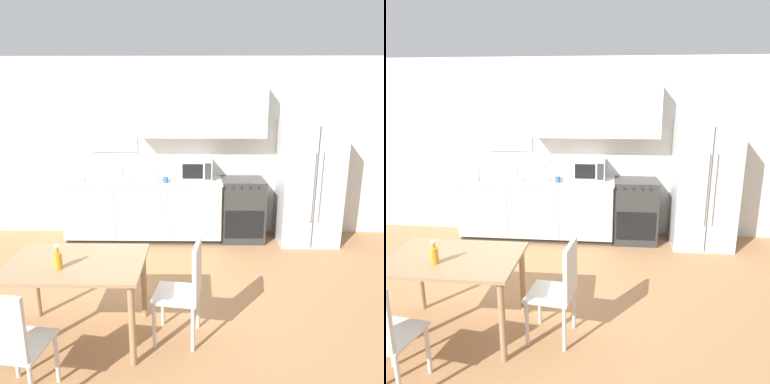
% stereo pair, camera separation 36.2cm
% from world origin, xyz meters
% --- Properties ---
extents(ground_plane, '(12.00, 12.00, 0.00)m').
position_xyz_m(ground_plane, '(0.00, 0.00, 0.00)').
color(ground_plane, '#9E7047').
extents(wall_back, '(12.00, 0.38, 2.70)m').
position_xyz_m(wall_back, '(0.11, 1.98, 1.46)').
color(wall_back, silver).
rests_on(wall_back, ground_plane).
extents(kitchen_counter, '(2.33, 0.65, 0.93)m').
position_xyz_m(kitchen_counter, '(-0.25, 1.67, 0.47)').
color(kitchen_counter, '#333333').
rests_on(kitchen_counter, ground_plane).
extents(oven_range, '(0.64, 0.61, 0.94)m').
position_xyz_m(oven_range, '(1.23, 1.69, 0.47)').
color(oven_range, '#2D2D2D').
rests_on(oven_range, ground_plane).
extents(refrigerator, '(0.84, 0.75, 1.79)m').
position_xyz_m(refrigerator, '(2.18, 1.63, 0.89)').
color(refrigerator, silver).
rests_on(refrigerator, ground_plane).
extents(kitchen_sink, '(0.58, 0.41, 0.26)m').
position_xyz_m(kitchen_sink, '(-0.74, 1.68, 0.94)').
color(kitchen_sink, '#B7BABC').
rests_on(kitchen_sink, kitchen_counter).
extents(microwave, '(0.46, 0.37, 0.30)m').
position_xyz_m(microwave, '(0.53, 1.77, 1.07)').
color(microwave, silver).
rests_on(microwave, kitchen_counter).
extents(coffee_mug, '(0.11, 0.08, 0.09)m').
position_xyz_m(coffee_mug, '(0.10, 1.50, 0.97)').
color(coffee_mug, '#335999').
rests_on(coffee_mug, kitchen_counter).
extents(grocery_bag_0, '(0.21, 0.19, 0.27)m').
position_xyz_m(grocery_bag_0, '(-0.16, 1.55, 1.04)').
color(grocery_bag_0, silver).
rests_on(grocery_bag_0, kitchen_counter).
extents(grocery_bag_1, '(0.21, 0.19, 0.29)m').
position_xyz_m(grocery_bag_1, '(-1.19, 1.50, 1.05)').
color(grocery_bag_1, silver).
rests_on(grocery_bag_1, kitchen_counter).
extents(dining_table, '(1.18, 0.81, 0.76)m').
position_xyz_m(dining_table, '(-0.51, -0.78, 0.65)').
color(dining_table, '#997551').
rests_on(dining_table, ground_plane).
extents(dining_chair_near, '(0.45, 0.45, 0.93)m').
position_xyz_m(dining_chair_near, '(-0.73, -1.57, 0.54)').
color(dining_chair_near, beige).
rests_on(dining_chair_near, ground_plane).
extents(dining_chair_side, '(0.45, 0.45, 0.93)m').
position_xyz_m(dining_chair_side, '(0.46, -0.78, 0.54)').
color(dining_chair_side, beige).
rests_on(dining_chair_side, ground_plane).
extents(drink_bottle, '(0.07, 0.07, 0.21)m').
position_xyz_m(drink_bottle, '(-0.61, -0.92, 0.84)').
color(drink_bottle, orange).
rests_on(drink_bottle, dining_table).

